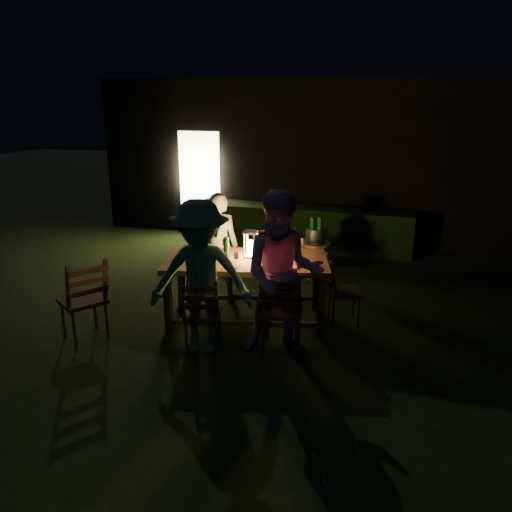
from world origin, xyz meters
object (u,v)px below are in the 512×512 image
(chair_spare, at_px, (85,314))
(bottle_table, at_px, (226,248))
(person_opp_right, at_px, (283,275))
(chair_far_left, at_px, (219,279))
(lantern, at_px, (250,246))
(bottle_bucket_a, at_px, (312,233))
(side_table, at_px, (315,247))
(person_opp_left, at_px, (201,278))
(bottle_bucket_b, at_px, (319,232))
(chair_near_left, at_px, (203,325))
(chair_near_right, at_px, (281,325))
(chair_far_right, at_px, (288,281))
(dining_table, at_px, (246,265))
(person_house_side, at_px, (219,246))
(chair_end, at_px, (343,302))
(ice_bucket, at_px, (315,235))

(chair_spare, height_order, bottle_table, bottle_table)
(person_opp_right, bearing_deg, chair_far_left, 119.54)
(lantern, relative_size, bottle_bucket_a, 1.09)
(side_table, bearing_deg, lantern, -107.27)
(bottle_table, distance_m, bottle_bucket_a, 1.92)
(chair_spare, relative_size, person_opp_left, 0.61)
(person_opp_right, relative_size, side_table, 2.90)
(chair_far_left, distance_m, bottle_bucket_b, 1.76)
(chair_near_left, height_order, lantern, lantern)
(chair_near_right, distance_m, chair_far_right, 1.54)
(dining_table, distance_m, bottle_bucket_b, 1.88)
(chair_far_right, distance_m, person_house_side, 1.12)
(chair_far_left, bearing_deg, chair_end, 152.37)
(chair_near_left, relative_size, ice_bucket, 3.10)
(chair_spare, height_order, side_table, chair_spare)
(person_opp_right, relative_size, bottle_bucket_b, 5.80)
(bottle_bucket_b, bearing_deg, person_house_side, -138.69)
(chair_end, xyz_separation_m, bottle_bucket_b, (-0.58, 1.47, 0.52))
(chair_far_left, relative_size, person_opp_right, 0.52)
(lantern, height_order, bottle_bucket_b, lantern)
(chair_far_left, bearing_deg, chair_far_right, 176.90)
(person_house_side, relative_size, person_opp_right, 0.83)
(chair_far_left, bearing_deg, dining_table, 117.35)
(chair_near_right, bearing_deg, chair_near_left, -173.42)
(lantern, bearing_deg, chair_end, 11.94)
(person_opp_right, distance_m, bottle_bucket_b, 2.46)
(bottle_table, bearing_deg, bottle_bucket_a, 66.93)
(person_opp_left, xyz_separation_m, lantern, (0.27, 0.97, 0.13))
(person_opp_left, distance_m, ice_bucket, 2.76)
(chair_spare, xyz_separation_m, person_house_side, (1.03, 1.75, 0.45))
(chair_far_right, xyz_separation_m, lantern, (-0.31, -0.82, 0.73))
(chair_far_right, xyz_separation_m, chair_spare, (-2.02, -1.95, 0.05))
(bottle_bucket_a, bearing_deg, chair_near_right, -87.12)
(side_table, relative_size, ice_bucket, 2.13)
(chair_far_right, height_order, bottle_bucket_b, bottle_bucket_b)
(chair_near_right, bearing_deg, bottle_table, 138.83)
(chair_far_left, bearing_deg, person_opp_left, 87.02)
(chair_near_right, height_order, person_opp_left, person_opp_left)
(lantern, height_order, bottle_table, lantern)
(chair_spare, bearing_deg, person_house_side, 3.34)
(lantern, xyz_separation_m, bottle_bucket_b, (0.57, 1.72, -0.20))
(chair_far_left, height_order, chair_far_right, chair_far_left)
(chair_near_right, xyz_separation_m, person_house_side, (-1.26, 1.32, 0.46))
(chair_end, distance_m, person_opp_right, 1.31)
(bottle_bucket_b, bearing_deg, bottle_table, -114.78)
(person_opp_left, bearing_deg, chair_far_left, 90.04)
(dining_table, bearing_deg, ice_bucket, 57.82)
(person_house_side, distance_m, person_opp_left, 1.64)
(person_opp_left, distance_m, bottle_table, 0.85)
(ice_bucket, relative_size, bottle_bucket_b, 0.94)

